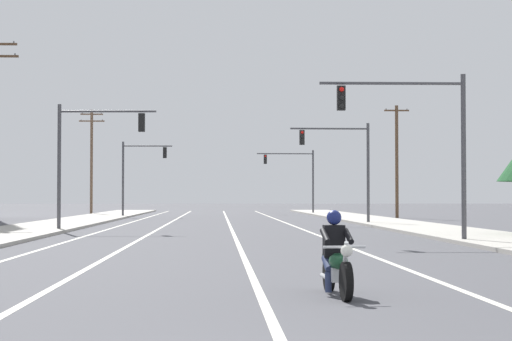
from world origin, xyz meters
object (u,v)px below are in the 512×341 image
at_px(motorcycle_with_rider, 336,261).
at_px(traffic_signal_near_left, 87,147).
at_px(traffic_signal_mid_left, 137,168).
at_px(utility_pole_right_far, 397,159).
at_px(traffic_signal_mid_right, 346,157).
at_px(traffic_signal_far_right, 297,171).
at_px(utility_pole_left_far, 92,158).
at_px(traffic_signal_near_right, 421,130).

relative_size(motorcycle_with_rider, traffic_signal_near_left, 0.35).
relative_size(traffic_signal_mid_left, utility_pole_right_far, 0.69).
distance_m(traffic_signal_mid_right, traffic_signal_mid_left, 23.82).
xyz_separation_m(traffic_signal_mid_right, traffic_signal_far_right, (-0.16, 31.42, 0.04)).
bearing_deg(motorcycle_with_rider, utility_pole_left_far, 101.50).
bearing_deg(utility_pole_left_far, utility_pole_right_far, -28.44).
bearing_deg(utility_pole_right_far, traffic_signal_far_right, 112.77).
bearing_deg(traffic_signal_far_right, traffic_signal_near_right, -90.22).
distance_m(traffic_signal_near_left, traffic_signal_far_right, 44.02).
relative_size(utility_pole_right_far, utility_pole_left_far, 0.91).
bearing_deg(utility_pole_right_far, traffic_signal_mid_right, -112.15).
distance_m(motorcycle_with_rider, traffic_signal_near_left, 29.47).
height_order(traffic_signal_mid_right, traffic_signal_far_right, same).
bearing_deg(traffic_signal_mid_right, traffic_signal_mid_left, 127.29).
bearing_deg(traffic_signal_near_left, utility_pole_left_far, 97.82).
relative_size(traffic_signal_mid_right, utility_pole_left_far, 0.63).
height_order(traffic_signal_near_left, utility_pole_left_far, utility_pole_left_far).
bearing_deg(motorcycle_with_rider, utility_pole_right_far, 77.26).
xyz_separation_m(traffic_signal_mid_right, traffic_signal_mid_left, (-14.43, 18.95, -0.05)).
bearing_deg(motorcycle_with_rider, traffic_signal_mid_left, 98.55).
relative_size(traffic_signal_near_right, utility_pole_right_far, 0.69).
distance_m(traffic_signal_mid_right, utility_pole_left_far, 35.83).
relative_size(traffic_signal_far_right, utility_pole_right_far, 0.69).
distance_m(motorcycle_with_rider, utility_pole_right_far, 55.61).
height_order(motorcycle_with_rider, traffic_signal_mid_left, traffic_signal_mid_left).
distance_m(motorcycle_with_rider, traffic_signal_near_right, 18.06).
relative_size(traffic_signal_mid_left, utility_pole_left_far, 0.63).
relative_size(traffic_signal_near_right, traffic_signal_far_right, 1.00).
bearing_deg(traffic_signal_near_right, utility_pole_right_far, 79.68).
distance_m(traffic_signal_near_right, traffic_signal_mid_right, 21.50).
distance_m(traffic_signal_near_right, traffic_signal_near_left, 17.78).
height_order(motorcycle_with_rider, traffic_signal_mid_right, traffic_signal_mid_right).
distance_m(traffic_signal_mid_left, utility_pole_right_far, 21.10).
bearing_deg(traffic_signal_far_right, traffic_signal_mid_left, -138.85).
height_order(traffic_signal_near_left, traffic_signal_mid_left, same).
height_order(traffic_signal_mid_left, utility_pole_right_far, utility_pole_right_far).
bearing_deg(utility_pole_left_far, traffic_signal_near_left, -82.18).
xyz_separation_m(traffic_signal_near_right, traffic_signal_near_left, (-13.82, 11.19, -0.04)).
relative_size(motorcycle_with_rider, utility_pole_right_far, 0.25).
xyz_separation_m(motorcycle_with_rider, traffic_signal_near_left, (-8.37, 28.04, 3.51)).
distance_m(traffic_signal_near_right, traffic_signal_mid_left, 42.83).
height_order(traffic_signal_near_left, traffic_signal_mid_right, same).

